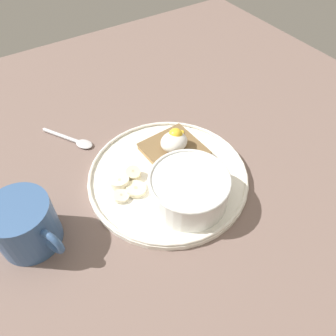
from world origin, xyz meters
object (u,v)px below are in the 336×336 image
object	(u,v)px
banana_slice_left	(120,194)
banana_slice_back	(133,174)
toast_slice	(174,150)
banana_slice_front	(120,182)
spoon	(74,140)
poached_egg	(174,140)
oatmeal_bowl	(191,188)
banana_slice_right	(135,187)
coffee_mug	(25,225)

from	to	relation	value
banana_slice_left	banana_slice_back	distance (cm)	4.80
toast_slice	banana_slice_back	world-z (taller)	banana_slice_back
toast_slice	banana_slice_left	world-z (taller)	toast_slice
banana_slice_front	spoon	bearing A→B (deg)	98.84
toast_slice	spoon	size ratio (longest dim) A/B	0.98
poached_egg	banana_slice_front	world-z (taller)	poached_egg
poached_egg	spoon	size ratio (longest dim) A/B	0.64
banana_slice_front	oatmeal_bowl	bearing A→B (deg)	-46.04
banana_slice_left	banana_slice_right	size ratio (longest dim) A/B	0.95
banana_slice_right	coffee_mug	xyz separation A→B (cm)	(-17.88, 0.62, 2.78)
coffee_mug	toast_slice	bearing A→B (deg)	6.26
toast_slice	banana_slice_back	size ratio (longest dim) A/B	3.25
spoon	banana_slice_right	bearing A→B (deg)	-77.05
banana_slice_left	banana_slice_right	xyz separation A→B (cm)	(2.82, -0.08, -0.01)
oatmeal_bowl	banana_slice_front	size ratio (longest dim) A/B	3.43
banana_slice_back	coffee_mug	distance (cm)	19.34
banana_slice_back	coffee_mug	xyz separation A→B (cm)	(-19.07, -2.08, 2.48)
banana_slice_front	banana_slice_back	bearing A→B (deg)	8.77
banana_slice_right	coffee_mug	size ratio (longest dim) A/B	0.33
oatmeal_bowl	spoon	distance (cm)	27.42
poached_egg	banana_slice_front	size ratio (longest dim) A/B	1.82
spoon	banana_slice_front	bearing A→B (deg)	-81.16
banana_slice_front	banana_slice_left	distance (cm)	2.47
banana_slice_left	spoon	xyz separation A→B (cm)	(-1.35, 18.06, -1.13)
toast_slice	banana_slice_right	world-z (taller)	toast_slice
coffee_mug	banana_slice_back	bearing A→B (deg)	6.23
toast_slice	banana_slice_back	xyz separation A→B (cm)	(-9.32, -1.03, 0.05)
toast_slice	poached_egg	world-z (taller)	poached_egg
banana_slice_left	banana_slice_right	bearing A→B (deg)	-1.61
banana_slice_back	spoon	size ratio (longest dim) A/B	0.30
banana_slice_back	oatmeal_bowl	bearing A→B (deg)	-58.58
banana_slice_front	coffee_mug	bearing A→B (deg)	-174.23
banana_slice_right	oatmeal_bowl	bearing A→B (deg)	-44.00
banana_slice_right	banana_slice_left	bearing A→B (deg)	178.39
banana_slice_left	spoon	world-z (taller)	banana_slice_left
toast_slice	banana_slice_right	xyz separation A→B (cm)	(-10.51, -3.74, -0.25)
poached_egg	banana_slice_right	size ratio (longest dim) A/B	1.74
banana_slice_right	spoon	xyz separation A→B (cm)	(-4.17, 18.14, -1.12)
poached_egg	banana_slice_left	xyz separation A→B (cm)	(-13.51, -3.79, -2.59)
poached_egg	spoon	bearing A→B (deg)	136.17
banana_slice_left	banana_slice_front	bearing A→B (deg)	62.78
banana_slice_left	spoon	bearing A→B (deg)	94.27
oatmeal_bowl	poached_egg	size ratio (longest dim) A/B	1.89
oatmeal_bowl	banana_slice_right	size ratio (longest dim) A/B	3.29
poached_egg	spoon	distance (cm)	20.93
banana_slice_back	spoon	xyz separation A→B (cm)	(-5.36, 15.43, -1.42)
poached_egg	coffee_mug	distance (cm)	28.75
oatmeal_bowl	banana_slice_right	distance (cm)	9.91
coffee_mug	banana_slice_right	bearing A→B (deg)	-1.99
oatmeal_bowl	banana_slice_left	xyz separation A→B (cm)	(-9.75, 6.77, -2.31)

